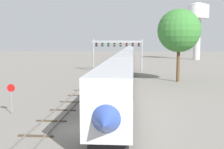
% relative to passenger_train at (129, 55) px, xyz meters
% --- Properties ---
extents(ground_plane, '(400.00, 400.00, 0.00)m').
position_rel_passenger_train_xyz_m(ground_plane, '(-2.00, -70.99, -2.61)').
color(ground_plane, gray).
extents(track_main, '(2.60, 200.00, 0.16)m').
position_rel_passenger_train_xyz_m(track_main, '(0.00, -10.99, -2.55)').
color(track_main, slate).
rests_on(track_main, ground).
extents(track_near, '(2.60, 160.00, 0.16)m').
position_rel_passenger_train_xyz_m(track_near, '(-5.50, -30.99, -2.55)').
color(track_near, slate).
rests_on(track_near, ground).
extents(passenger_train, '(3.04, 154.31, 4.80)m').
position_rel_passenger_train_xyz_m(passenger_train, '(0.00, 0.00, 0.00)').
color(passenger_train, silver).
rests_on(passenger_train, ground).
extents(signal_gantry, '(12.10, 0.49, 7.57)m').
position_rel_passenger_train_xyz_m(signal_gantry, '(-2.25, -24.45, 3.03)').
color(signal_gantry, '#999BA0').
rests_on(signal_gantry, ground).
extents(water_tower, '(8.52, 8.52, 22.46)m').
position_rel_passenger_train_xyz_m(water_tower, '(26.61, 23.75, 14.50)').
color(water_tower, beige).
rests_on(water_tower, ground).
extents(stop_sign, '(0.76, 0.08, 2.88)m').
position_rel_passenger_train_xyz_m(stop_sign, '(-10.00, -66.65, -0.74)').
color(stop_sign, gray).
rests_on(stop_sign, ground).
extents(trackside_tree_left, '(7.38, 7.38, 12.48)m').
position_rel_passenger_train_xyz_m(trackside_tree_left, '(9.27, -42.38, 6.15)').
color(trackside_tree_left, brown).
rests_on(trackside_tree_left, ground).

